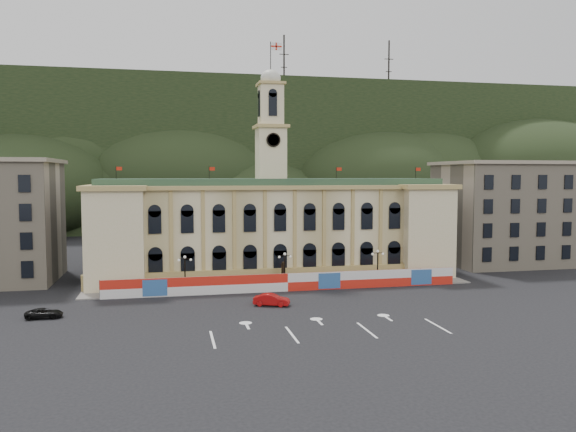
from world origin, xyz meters
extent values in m
plane|color=black|center=(0.00, 0.00, 0.00)|extent=(260.00, 260.00, 0.00)
cube|color=black|center=(0.00, 130.00, 22.00)|extent=(230.00, 70.00, 44.00)
cube|color=#595651|center=(35.00, 110.00, 30.00)|extent=(22.00, 8.00, 14.00)
cube|color=#595651|center=(-48.00, 108.00, 26.00)|extent=(16.00, 7.00, 10.00)
cylinder|color=black|center=(20.00, 115.00, 50.00)|extent=(0.50, 0.50, 20.00)
cylinder|color=black|center=(55.00, 115.00, 50.00)|extent=(0.50, 0.50, 20.00)
cube|color=beige|center=(0.00, 28.00, 7.00)|extent=(55.00, 15.00, 14.00)
cube|color=tan|center=(0.00, 20.20, 1.20)|extent=(56.00, 0.80, 2.40)
cube|color=tan|center=(0.00, 28.00, 14.30)|extent=(56.20, 16.20, 0.60)
cube|color=#2B4831|center=(0.00, 28.00, 15.00)|extent=(53.00, 13.00, 1.20)
cube|color=beige|center=(-23.50, 27.00, 7.00)|extent=(8.00, 17.00, 14.00)
cube|color=beige|center=(23.50, 27.00, 7.00)|extent=(8.00, 17.00, 14.00)
cube|color=beige|center=(0.00, 28.00, 19.60)|extent=(4.40, 4.40, 8.00)
cube|color=tan|center=(0.00, 28.00, 23.80)|extent=(5.20, 5.20, 0.50)
cube|color=beige|center=(0.00, 28.00, 27.10)|extent=(3.60, 3.60, 6.50)
cube|color=tan|center=(0.00, 28.00, 30.50)|extent=(4.20, 4.20, 0.40)
cylinder|color=black|center=(0.00, 25.70, 21.60)|extent=(2.20, 0.20, 2.20)
ellipsoid|color=beige|center=(0.00, 28.00, 31.40)|extent=(3.20, 3.20, 2.72)
cylinder|color=black|center=(0.00, 28.00, 34.60)|extent=(0.12, 0.12, 5.00)
cube|color=white|center=(0.90, 28.00, 36.40)|extent=(1.80, 0.04, 1.20)
cube|color=red|center=(0.90, 27.97, 36.40)|extent=(1.80, 0.02, 0.22)
cube|color=red|center=(0.90, 27.97, 36.40)|extent=(0.22, 0.02, 1.20)
cube|color=#B6A78D|center=(43.00, 31.00, 9.00)|extent=(20.00, 16.00, 18.00)
cube|color=gray|center=(43.00, 31.00, 18.30)|extent=(21.00, 17.00, 0.60)
cube|color=red|center=(0.00, 15.00, 1.25)|extent=(50.00, 0.25, 2.50)
cube|color=#2C5895|center=(-18.00, 14.86, 1.25)|extent=(3.20, 0.05, 2.20)
cube|color=#2C5895|center=(6.00, 14.86, 1.25)|extent=(3.20, 0.05, 2.20)
cube|color=#2C5895|center=(20.00, 14.86, 1.25)|extent=(3.20, 0.05, 2.20)
cube|color=slate|center=(0.00, 17.75, 0.08)|extent=(56.00, 5.50, 0.16)
cube|color=#595651|center=(0.00, 18.00, 0.90)|extent=(1.40, 1.40, 1.80)
cylinder|color=black|center=(0.00, 18.00, 2.60)|extent=(0.60, 0.60, 1.60)
sphere|color=black|center=(0.00, 18.00, 3.50)|extent=(0.44, 0.44, 0.44)
cylinder|color=black|center=(-14.00, 17.00, 0.15)|extent=(0.44, 0.44, 0.30)
cylinder|color=black|center=(-14.00, 17.00, 2.40)|extent=(0.18, 0.18, 4.80)
cube|color=black|center=(-14.00, 17.00, 4.70)|extent=(1.60, 0.08, 0.08)
sphere|color=silver|center=(-14.80, 17.00, 4.55)|extent=(0.36, 0.36, 0.36)
sphere|color=silver|center=(-13.20, 17.00, 4.55)|extent=(0.36, 0.36, 0.36)
sphere|color=silver|center=(-14.00, 17.00, 4.95)|extent=(0.40, 0.40, 0.40)
cylinder|color=black|center=(0.00, 17.00, 0.15)|extent=(0.44, 0.44, 0.30)
cylinder|color=black|center=(0.00, 17.00, 2.40)|extent=(0.18, 0.18, 4.80)
cube|color=black|center=(0.00, 17.00, 4.70)|extent=(1.60, 0.08, 0.08)
sphere|color=silver|center=(-0.80, 17.00, 4.55)|extent=(0.36, 0.36, 0.36)
sphere|color=silver|center=(0.80, 17.00, 4.55)|extent=(0.36, 0.36, 0.36)
sphere|color=silver|center=(0.00, 17.00, 4.95)|extent=(0.40, 0.40, 0.40)
cylinder|color=black|center=(14.00, 17.00, 0.15)|extent=(0.44, 0.44, 0.30)
cylinder|color=black|center=(14.00, 17.00, 2.40)|extent=(0.18, 0.18, 4.80)
cube|color=black|center=(14.00, 17.00, 4.70)|extent=(1.60, 0.08, 0.08)
sphere|color=silver|center=(13.20, 17.00, 4.55)|extent=(0.36, 0.36, 0.36)
sphere|color=silver|center=(14.80, 17.00, 4.55)|extent=(0.36, 0.36, 0.36)
sphere|color=silver|center=(14.00, 17.00, 4.95)|extent=(0.40, 0.40, 0.40)
imported|color=#A30B0C|center=(-3.76, 6.92, 0.74)|extent=(4.59, 5.52, 1.47)
imported|color=black|center=(-30.00, 6.27, 0.56)|extent=(1.86, 4.03, 1.12)
camera|label=1|loc=(-15.98, -60.46, 16.13)|focal=35.00mm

